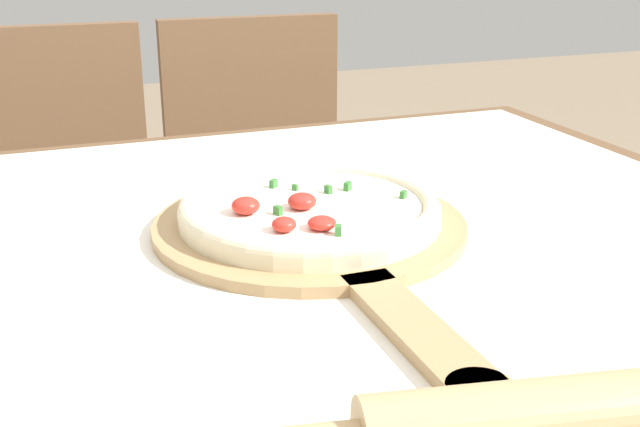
{
  "coord_description": "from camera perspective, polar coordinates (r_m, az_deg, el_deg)",
  "views": [
    {
      "loc": [
        -0.27,
        -0.72,
        1.09
      ],
      "look_at": [
        0.0,
        -0.0,
        0.81
      ],
      "focal_mm": 45.0,
      "sensor_mm": 36.0,
      "label": 1
    }
  ],
  "objects": [
    {
      "name": "pizza",
      "position": [
        0.85,
        -0.74,
        0.32
      ],
      "size": [
        0.28,
        0.28,
        0.04
      ],
      "color": "beige",
      "rests_on": "pizza_peel"
    },
    {
      "name": "chair_right",
      "position": [
        1.72,
        -3.99,
        0.85
      ],
      "size": [
        0.41,
        0.41,
        0.9
      ],
      "rotation": [
        0.0,
        0.0,
        -0.04
      ],
      "color": "brown",
      "rests_on": "ground_plane"
    },
    {
      "name": "dining_table",
      "position": [
        0.89,
        -0.12,
        -9.33
      ],
      "size": [
        1.11,
        0.99,
        0.77
      ],
      "color": "brown",
      "rests_on": "ground_plane"
    },
    {
      "name": "pizza_peel",
      "position": [
        0.83,
        -0.12,
        -1.44
      ],
      "size": [
        0.33,
        0.53,
        0.01
      ],
      "color": "tan",
      "rests_on": "towel_cloth"
    },
    {
      "name": "rolling_pin",
      "position": [
        0.54,
        20.62,
        -13.2
      ],
      "size": [
        0.42,
        0.12,
        0.05
      ],
      "rotation": [
        0.0,
        0.0,
        -0.19
      ],
      "color": "tan",
      "rests_on": "towel_cloth"
    },
    {
      "name": "chair_left",
      "position": [
        1.66,
        -18.03,
        -0.89
      ],
      "size": [
        0.41,
        0.41,
        0.9
      ],
      "rotation": [
        0.0,
        0.0,
        -0.04
      ],
      "color": "brown",
      "rests_on": "ground_plane"
    },
    {
      "name": "towel_cloth",
      "position": [
        0.83,
        -0.12,
        -2.01
      ],
      "size": [
        1.03,
        0.91,
        0.0
      ],
      "color": "white",
      "rests_on": "dining_table"
    }
  ]
}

